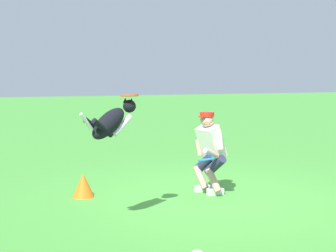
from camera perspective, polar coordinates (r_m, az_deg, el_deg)
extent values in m
plane|color=#439137|center=(7.57, 5.28, -8.43)|extent=(60.00, 60.00, 0.00)
cube|color=silver|center=(8.03, 4.02, -7.18)|extent=(0.26, 0.10, 0.10)
cylinder|color=tan|center=(7.95, 3.77, -5.91)|extent=(0.23, 0.33, 0.37)
cylinder|color=#2D2D4E|center=(7.94, 4.20, -4.28)|extent=(0.30, 0.43, 0.37)
cube|color=silver|center=(7.84, 5.47, -7.53)|extent=(0.26, 0.10, 0.10)
cylinder|color=tan|center=(7.76, 5.23, -6.23)|extent=(0.23, 0.33, 0.37)
cylinder|color=#2D2D4E|center=(7.77, 5.45, -4.52)|extent=(0.30, 0.43, 0.37)
cube|color=white|center=(7.82, 4.99, -1.89)|extent=(0.51, 0.48, 0.58)
cylinder|color=white|center=(7.93, 3.86, -1.32)|extent=(0.14, 0.16, 0.29)
cylinder|color=white|center=(7.66, 5.97, -1.62)|extent=(0.14, 0.16, 0.29)
cylinder|color=tan|center=(7.53, 5.02, -3.14)|extent=(0.30, 0.19, 0.19)
cylinder|color=tan|center=(7.94, 3.55, -2.47)|extent=(0.13, 0.16, 0.27)
sphere|color=tan|center=(7.70, 4.50, 0.69)|extent=(0.21, 0.21, 0.21)
cylinder|color=red|center=(7.69, 4.51, 1.35)|extent=(0.22, 0.22, 0.07)
cylinder|color=red|center=(7.62, 3.98, 1.09)|extent=(0.12, 0.12, 0.02)
ellipsoid|color=black|center=(6.19, -6.87, 0.31)|extent=(0.65, 0.56, 0.51)
ellipsoid|color=white|center=(6.31, -5.85, 0.21)|extent=(0.12, 0.17, 0.15)
sphere|color=black|center=(6.46, -4.46, 2.29)|extent=(0.17, 0.17, 0.17)
cone|color=black|center=(6.53, -3.93, 2.16)|extent=(0.13, 0.13, 0.09)
cone|color=black|center=(6.40, -4.22, 2.93)|extent=(0.06, 0.06, 0.07)
cone|color=black|center=(6.48, -4.95, 2.96)|extent=(0.06, 0.06, 0.07)
cylinder|color=white|center=(6.27, -5.27, 0.07)|extent=(0.31, 0.25, 0.26)
cylinder|color=white|center=(6.37, -6.24, 0.16)|extent=(0.31, 0.25, 0.26)
cylinder|color=black|center=(6.02, -7.53, -0.23)|extent=(0.31, 0.25, 0.26)
cylinder|color=black|center=(6.13, -8.49, -0.13)|extent=(0.31, 0.25, 0.26)
cylinder|color=white|center=(5.93, -9.38, 0.48)|extent=(0.19, 0.15, 0.23)
cylinder|color=#E55119|center=(6.42, -4.47, 3.51)|extent=(0.29, 0.29, 0.04)
cylinder|color=#2289DC|center=(7.44, 4.48, -3.87)|extent=(0.36, 0.35, 0.12)
cone|color=orange|center=(7.76, -9.73, -6.72)|extent=(0.33, 0.33, 0.37)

